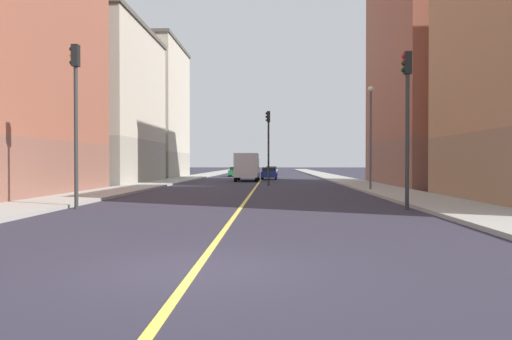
{
  "coord_description": "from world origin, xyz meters",
  "views": [
    {
      "loc": [
        1.38,
        -8.82,
        1.91
      ],
      "look_at": [
        0.17,
        25.71,
        1.41
      ],
      "focal_mm": 34.88,
      "sensor_mm": 36.0,
      "label": 1
    }
  ],
  "objects_px": {
    "building_right_distant": "(143,111)",
    "car_blue": "(269,173)",
    "building_right_midblock": "(96,105)",
    "car_green": "(236,172)",
    "traffic_light_left_near": "(407,108)",
    "traffic_light_right_near": "(75,104)",
    "car_silver": "(271,171)",
    "box_truck": "(247,166)",
    "building_left_mid": "(443,47)",
    "traffic_light_median_far": "(268,138)",
    "street_lamp_left_near": "(371,127)"
  },
  "relations": [
    {
      "from": "building_right_distant",
      "to": "car_green",
      "type": "xyz_separation_m",
      "value": [
        11.63,
        5.03,
        -7.99
      ]
    },
    {
      "from": "building_right_midblock",
      "to": "street_lamp_left_near",
      "type": "height_order",
      "value": "building_right_midblock"
    },
    {
      "from": "car_green",
      "to": "car_silver",
      "type": "xyz_separation_m",
      "value": [
        4.92,
        9.3,
        0.0
      ]
    },
    {
      "from": "building_right_distant",
      "to": "traffic_light_right_near",
      "type": "height_order",
      "value": "building_right_distant"
    },
    {
      "from": "traffic_light_left_near",
      "to": "car_silver",
      "type": "distance_m",
      "value": 58.24
    },
    {
      "from": "traffic_light_left_near",
      "to": "traffic_light_median_far",
      "type": "relative_size",
      "value": 1.03
    },
    {
      "from": "building_right_midblock",
      "to": "car_green",
      "type": "xyz_separation_m",
      "value": [
        11.63,
        22.08,
        -6.79
      ]
    },
    {
      "from": "building_left_mid",
      "to": "traffic_light_right_near",
      "type": "distance_m",
      "value": 31.83
    },
    {
      "from": "traffic_light_right_near",
      "to": "street_lamp_left_near",
      "type": "relative_size",
      "value": 1.0
    },
    {
      "from": "building_right_midblock",
      "to": "traffic_light_left_near",
      "type": "xyz_separation_m",
      "value": [
        22.26,
        -26.48,
        -3.33
      ]
    },
    {
      "from": "car_green",
      "to": "box_truck",
      "type": "xyz_separation_m",
      "value": [
        2.48,
        -16.83,
        0.89
      ]
    },
    {
      "from": "building_left_mid",
      "to": "car_blue",
      "type": "xyz_separation_m",
      "value": [
        -14.57,
        16.05,
        -10.85
      ]
    },
    {
      "from": "building_left_mid",
      "to": "building_right_distant",
      "type": "height_order",
      "value": "building_left_mid"
    },
    {
      "from": "building_left_mid",
      "to": "building_right_distant",
      "type": "relative_size",
      "value": 1.33
    },
    {
      "from": "traffic_light_right_near",
      "to": "car_green",
      "type": "distance_m",
      "value": 48.79
    },
    {
      "from": "building_right_midblock",
      "to": "building_right_distant",
      "type": "bearing_deg",
      "value": 90.0
    },
    {
      "from": "building_left_mid",
      "to": "box_truck",
      "type": "bearing_deg",
      "value": 148.83
    },
    {
      "from": "building_right_distant",
      "to": "traffic_light_median_far",
      "type": "height_order",
      "value": "building_right_distant"
    },
    {
      "from": "building_right_distant",
      "to": "box_truck",
      "type": "relative_size",
      "value": 2.33
    },
    {
      "from": "street_lamp_left_near",
      "to": "car_blue",
      "type": "distance_m",
      "value": 26.04
    },
    {
      "from": "traffic_light_left_near",
      "to": "traffic_light_right_near",
      "type": "bearing_deg",
      "value": 180.0
    },
    {
      "from": "street_lamp_left_near",
      "to": "box_truck",
      "type": "distance_m",
      "value": 21.26
    },
    {
      "from": "street_lamp_left_near",
      "to": "car_silver",
      "type": "relative_size",
      "value": 1.55
    },
    {
      "from": "car_silver",
      "to": "box_truck",
      "type": "relative_size",
      "value": 0.59
    },
    {
      "from": "building_right_distant",
      "to": "traffic_light_left_near",
      "type": "xyz_separation_m",
      "value": [
        22.26,
        -43.53,
        -4.54
      ]
    },
    {
      "from": "traffic_light_left_near",
      "to": "traffic_light_right_near",
      "type": "relative_size",
      "value": 0.94
    },
    {
      "from": "street_lamp_left_near",
      "to": "car_blue",
      "type": "xyz_separation_m",
      "value": [
        -6.9,
        24.85,
        -3.63
      ]
    },
    {
      "from": "car_blue",
      "to": "traffic_light_median_far",
      "type": "bearing_deg",
      "value": -89.81
    },
    {
      "from": "building_right_distant",
      "to": "street_lamp_left_near",
      "type": "relative_size",
      "value": 2.53
    },
    {
      "from": "street_lamp_left_near",
      "to": "car_silver",
      "type": "xyz_separation_m",
      "value": [
        -6.72,
        45.1,
        -3.64
      ]
    },
    {
      "from": "street_lamp_left_near",
      "to": "box_truck",
      "type": "xyz_separation_m",
      "value": [
        -9.17,
        18.98,
        -2.76
      ]
    },
    {
      "from": "car_green",
      "to": "box_truck",
      "type": "bearing_deg",
      "value": -81.62
    },
    {
      "from": "building_left_mid",
      "to": "car_silver",
      "type": "xyz_separation_m",
      "value": [
        -14.39,
        36.31,
        -10.87
      ]
    },
    {
      "from": "building_left_mid",
      "to": "traffic_light_left_near",
      "type": "distance_m",
      "value": 24.39
    },
    {
      "from": "traffic_light_median_far",
      "to": "box_truck",
      "type": "xyz_separation_m",
      "value": [
        -2.32,
        10.63,
        -2.46
      ]
    },
    {
      "from": "car_blue",
      "to": "car_silver",
      "type": "relative_size",
      "value": 0.99
    },
    {
      "from": "traffic_light_left_near",
      "to": "traffic_light_right_near",
      "type": "xyz_separation_m",
      "value": [
        -13.61,
        0.0,
        0.23
      ]
    },
    {
      "from": "street_lamp_left_near",
      "to": "box_truck",
      "type": "height_order",
      "value": "street_lamp_left_near"
    },
    {
      "from": "traffic_light_right_near",
      "to": "car_green",
      "type": "relative_size",
      "value": 1.58
    },
    {
      "from": "building_right_midblock",
      "to": "box_truck",
      "type": "xyz_separation_m",
      "value": [
        14.11,
        5.26,
        -5.9
      ]
    },
    {
      "from": "building_right_midblock",
      "to": "street_lamp_left_near",
      "type": "relative_size",
      "value": 2.47
    },
    {
      "from": "building_right_distant",
      "to": "car_blue",
      "type": "xyz_separation_m",
      "value": [
        16.38,
        -5.93,
        -7.97
      ]
    },
    {
      "from": "car_blue",
      "to": "box_truck",
      "type": "height_order",
      "value": "box_truck"
    },
    {
      "from": "building_right_midblock",
      "to": "traffic_light_median_far",
      "type": "height_order",
      "value": "building_right_midblock"
    },
    {
      "from": "traffic_light_median_far",
      "to": "car_silver",
      "type": "height_order",
      "value": "traffic_light_median_far"
    },
    {
      "from": "car_blue",
      "to": "box_truck",
      "type": "relative_size",
      "value": 0.59
    },
    {
      "from": "traffic_light_median_far",
      "to": "street_lamp_left_near",
      "type": "xyz_separation_m",
      "value": [
        6.85,
        -8.35,
        0.3
      ]
    },
    {
      "from": "box_truck",
      "to": "street_lamp_left_near",
      "type": "bearing_deg",
      "value": -64.22
    },
    {
      "from": "car_silver",
      "to": "box_truck",
      "type": "distance_m",
      "value": 26.25
    },
    {
      "from": "car_green",
      "to": "building_left_mid",
      "type": "bearing_deg",
      "value": -54.44
    }
  ]
}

